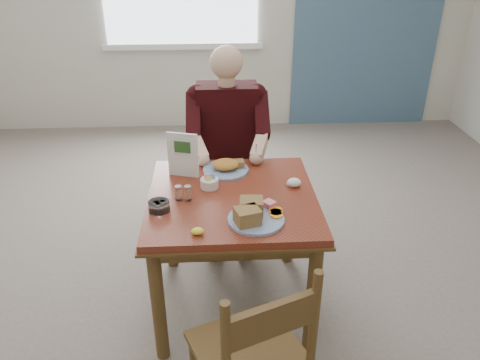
{
  "coord_description": "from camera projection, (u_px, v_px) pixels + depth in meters",
  "views": [
    {
      "loc": [
        -0.08,
        -2.18,
        2.0
      ],
      "look_at": [
        0.04,
        0.0,
        0.84
      ],
      "focal_mm": 35.0,
      "sensor_mm": 36.0,
      "label": 1
    }
  ],
  "objects": [
    {
      "name": "napkin",
      "position": [
        294.0,
        182.0,
        2.59
      ],
      "size": [
        0.08,
        0.06,
        0.05
      ],
      "primitive_type": "ellipsoid",
      "rotation": [
        0.0,
        0.0,
        0.0
      ],
      "color": "white",
      "rests_on": "table"
    },
    {
      "name": "metal_dish",
      "position": [
        293.0,
        184.0,
        2.62
      ],
      "size": [
        0.09,
        0.09,
        0.01
      ],
      "primitive_type": "cylinder",
      "rotation": [
        0.0,
        0.0,
        -0.32
      ],
      "color": "silver",
      "rests_on": "table"
    },
    {
      "name": "far_plate",
      "position": [
        227.0,
        167.0,
        2.76
      ],
      "size": [
        0.29,
        0.29,
        0.07
      ],
      "color": "white",
      "rests_on": "table"
    },
    {
      "name": "diner",
      "position": [
        228.0,
        135.0,
        3.11
      ],
      "size": [
        0.53,
        0.56,
        1.39
      ],
      "color": "tan",
      "rests_on": "chair_far"
    },
    {
      "name": "chair_far",
      "position": [
        228.0,
        173.0,
        3.35
      ],
      "size": [
        0.42,
        0.42,
        0.95
      ],
      "color": "brown",
      "rests_on": "ground"
    },
    {
      "name": "creamer",
      "position": [
        159.0,
        206.0,
        2.36
      ],
      "size": [
        0.12,
        0.12,
        0.05
      ],
      "color": "white",
      "rests_on": "table"
    },
    {
      "name": "menu",
      "position": [
        183.0,
        155.0,
        2.65
      ],
      "size": [
        0.18,
        0.07,
        0.27
      ],
      "color": "white",
      "rests_on": "table"
    },
    {
      "name": "near_plate",
      "position": [
        253.0,
        214.0,
        2.28
      ],
      "size": [
        0.32,
        0.32,
        0.09
      ],
      "color": "white",
      "rests_on": "table"
    },
    {
      "name": "caddy",
      "position": [
        209.0,
        183.0,
        2.58
      ],
      "size": [
        0.12,
        0.12,
        0.07
      ],
      "color": "white",
      "rests_on": "table"
    },
    {
      "name": "chair_near",
      "position": [
        254.0,
        357.0,
        1.89
      ],
      "size": [
        0.55,
        0.55,
        0.95
      ],
      "color": "brown",
      "rests_on": "ground"
    },
    {
      "name": "shakers",
      "position": [
        183.0,
        193.0,
        2.45
      ],
      "size": [
        0.09,
        0.04,
        0.08
      ],
      "color": "white",
      "rests_on": "table"
    },
    {
      "name": "lemon_wedge",
      "position": [
        198.0,
        231.0,
        2.18
      ],
      "size": [
        0.07,
        0.06,
        0.03
      ],
      "primitive_type": "ellipsoid",
      "rotation": [
        0.0,
        0.0,
        -0.22
      ],
      "color": "#FEF135",
      "rests_on": "table"
    },
    {
      "name": "table",
      "position": [
        232.0,
        213.0,
        2.57
      ],
      "size": [
        0.92,
        0.92,
        0.75
      ],
      "color": "maroon",
      "rests_on": "ground"
    },
    {
      "name": "floor",
      "position": [
        233.0,
        301.0,
        2.86
      ],
      "size": [
        6.0,
        6.0,
        0.0
      ],
      "primitive_type": "plane",
      "color": "#645751",
      "rests_on": "ground"
    }
  ]
}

